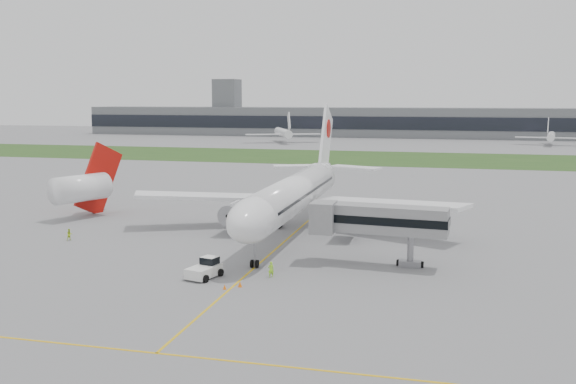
% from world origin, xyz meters
% --- Properties ---
extents(ground, '(600.00, 600.00, 0.00)m').
position_xyz_m(ground, '(0.00, 0.00, 0.00)').
color(ground, gray).
rests_on(ground, ground).
extents(apron_markings, '(70.00, 70.00, 0.04)m').
position_xyz_m(apron_markings, '(0.00, -5.00, 0.00)').
color(apron_markings, gold).
rests_on(apron_markings, ground).
extents(grass_strip, '(600.00, 50.00, 0.02)m').
position_xyz_m(grass_strip, '(0.00, 120.00, 0.01)').
color(grass_strip, '#254A1B').
rests_on(grass_strip, ground).
extents(terminal_building, '(320.00, 22.30, 14.00)m').
position_xyz_m(terminal_building, '(0.00, 229.87, 7.00)').
color(terminal_building, slate).
rests_on(terminal_building, ground).
extents(control_tower, '(12.00, 12.00, 56.00)m').
position_xyz_m(control_tower, '(-90.00, 232.00, 0.00)').
color(control_tower, slate).
rests_on(control_tower, ground).
extents(airliner, '(48.13, 53.95, 17.88)m').
position_xyz_m(airliner, '(0.00, 4.87, 5.66)').
color(airliner, white).
rests_on(airliner, ground).
extents(pushback_tug, '(3.50, 4.44, 2.05)m').
position_xyz_m(pushback_tug, '(-3.93, -19.90, 0.94)').
color(pushback_tug, white).
rests_on(pushback_tug, ground).
extents(jet_bridge, '(15.48, 4.51, 7.09)m').
position_xyz_m(jet_bridge, '(12.80, -10.61, 5.24)').
color(jet_bridge, gray).
rests_on(jet_bridge, ground).
extents(safety_cone_left, '(0.36, 0.36, 0.50)m').
position_xyz_m(safety_cone_left, '(-0.50, -23.54, 0.25)').
color(safety_cone_left, orange).
rests_on(safety_cone_left, ground).
extents(safety_cone_right, '(0.42, 0.42, 0.58)m').
position_xyz_m(safety_cone_right, '(0.74, -22.42, 0.29)').
color(safety_cone_right, orange).
rests_on(safety_cone_right, ground).
extents(ground_crew_near, '(0.75, 0.67, 1.71)m').
position_xyz_m(ground_crew_near, '(2.82, -18.28, 0.86)').
color(ground_crew_near, '#A5FF2A').
rests_on(ground_crew_near, ground).
extents(ground_crew_far, '(0.96, 0.97, 1.58)m').
position_xyz_m(ground_crew_far, '(-27.93, -7.77, 0.79)').
color(ground_crew_far, '#BADF25').
rests_on(ground_crew_far, ground).
extents(neighbor_aircraft, '(7.42, 15.18, 12.33)m').
position_xyz_m(neighbor_aircraft, '(-35.10, 7.53, 4.89)').
color(neighbor_aircraft, '#B9110A').
rests_on(neighbor_aircraft, ground).
extents(distant_aircraft_left, '(40.21, 38.29, 12.11)m').
position_xyz_m(distant_aircraft_left, '(-46.87, 179.51, 0.00)').
color(distant_aircraft_left, white).
rests_on(distant_aircraft_left, ground).
extents(distant_aircraft_right, '(30.37, 27.74, 10.31)m').
position_xyz_m(distant_aircraft_right, '(60.18, 190.82, 0.00)').
color(distant_aircraft_right, white).
rests_on(distant_aircraft_right, ground).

